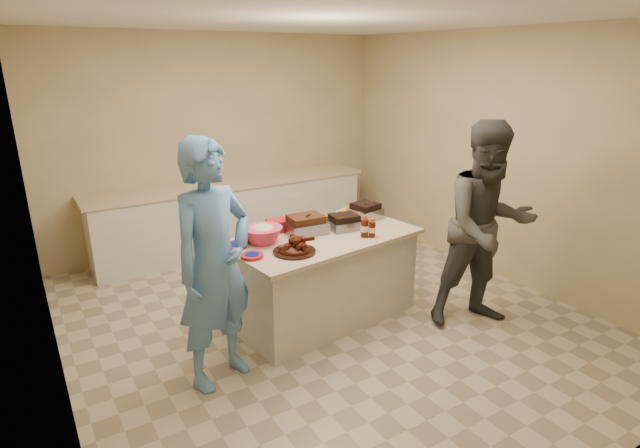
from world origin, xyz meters
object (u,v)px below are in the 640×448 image
plastic_cup (247,243)px  island (323,316)px  rib_platter (294,252)px  guest_blue (222,376)px  coleslaw_bowl (263,242)px  guest_gray (477,320)px  mustard_bottle (302,233)px  roasting_pan (365,218)px  bbq_bottle_b (372,237)px  bbq_bottle_a (364,237)px

plastic_cup → island: bearing=-16.9°
rib_platter → guest_blue: 1.14m
island → coleslaw_bowl: coleslaw_bowl is taller
rib_platter → guest_gray: (1.64, -0.62, -0.83)m
guest_blue → mustard_bottle: bearing=7.1°
coleslaw_bowl → guest_blue: size_ratio=0.19×
guest_gray → island: bearing=164.7°
roasting_pan → bbq_bottle_b: bearing=-131.6°
island → roasting_pan: 1.08m
coleslaw_bowl → bbq_bottle_b: 0.99m
roasting_pan → island: bearing=-172.1°
guest_gray → mustard_bottle: bearing=162.5°
roasting_pan → mustard_bottle: size_ratio=2.44×
guest_gray → bbq_bottle_b: bearing=165.2°
bbq_bottle_a → mustard_bottle: (-0.43, 0.40, 0.00)m
island → rib_platter: bearing=-159.0°
mustard_bottle → bbq_bottle_b: bearing=-41.4°
roasting_pan → guest_blue: (-1.83, -0.61, -0.83)m
roasting_pan → coleslaw_bowl: 1.20m
bbq_bottle_b → bbq_bottle_a: bearing=147.6°
rib_platter → plastic_cup: (-0.24, 0.43, 0.00)m
bbq_bottle_b → guest_blue: (-1.55, -0.12, -0.83)m
rib_platter → coleslaw_bowl: coleslaw_bowl is taller
island → guest_blue: bearing=-168.7°
plastic_cup → guest_gray: size_ratio=0.06×
roasting_pan → bbq_bottle_a: (-0.35, -0.45, 0.00)m
island → guest_blue: island is taller
mustard_bottle → guest_blue: 1.46m
rib_platter → guest_blue: bearing=-167.9°
bbq_bottle_a → mustard_bottle: size_ratio=1.85×
island → guest_blue: size_ratio=0.93×
roasting_pan → guest_blue: bearing=-172.6°
coleslaw_bowl → mustard_bottle: (0.42, 0.04, 0.00)m
roasting_pan → guest_blue: 2.10m
coleslaw_bowl → plastic_cup: coleslaw_bowl is taller
rib_platter → guest_gray: bearing=-20.8°
roasting_pan → bbq_bottle_b: (-0.29, -0.49, 0.00)m
bbq_bottle_b → roasting_pan: bearing=59.4°
island → mustard_bottle: 0.86m
rib_platter → coleslaw_bowl: 0.38m
coleslaw_bowl → bbq_bottle_a: size_ratio=1.70×
plastic_cup → guest_blue: bearing=-131.2°
guest_blue → guest_gray: (2.39, -0.46, 0.00)m
rib_platter → guest_gray: size_ratio=0.19×
mustard_bottle → guest_gray: mustard_bottle is taller
roasting_pan → bbq_bottle_b: bbq_bottle_b is taller
plastic_cup → guest_blue: size_ratio=0.06×
rib_platter → bbq_bottle_a: bbq_bottle_a is taller
guest_gray → coleslaw_bowl: bearing=170.5°
plastic_cup → guest_gray: bearing=-29.2°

